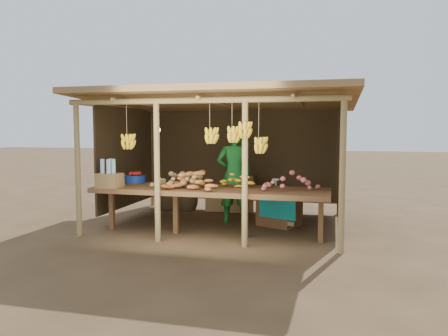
# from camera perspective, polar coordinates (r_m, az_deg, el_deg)

# --- Properties ---
(ground) EXTENTS (60.00, 60.00, 0.00)m
(ground) POSITION_cam_1_polar(r_m,az_deg,el_deg) (8.26, -0.00, -7.28)
(ground) COLOR brown
(ground) RESTS_ON ground
(stall_structure) EXTENTS (4.70, 3.50, 2.43)m
(stall_structure) POSITION_cam_1_polar(r_m,az_deg,el_deg) (8.01, -0.31, 6.10)
(stall_structure) COLOR #9F8652
(stall_structure) RESTS_ON ground
(counter) EXTENTS (3.90, 1.05, 0.80)m
(counter) POSITION_cam_1_polar(r_m,az_deg,el_deg) (7.22, -1.86, -3.10)
(counter) COLOR brown
(counter) RESTS_ON ground
(potato_heap) EXTENTS (1.03, 0.78, 0.36)m
(potato_heap) POSITION_cam_1_polar(r_m,az_deg,el_deg) (7.37, -5.55, -1.06)
(potato_heap) COLOR #9C7D50
(potato_heap) RESTS_ON counter
(sweet_potato_heap) EXTENTS (0.94, 0.59, 0.36)m
(sweet_potato_heap) POSITION_cam_1_polar(r_m,az_deg,el_deg) (7.04, -4.34, -1.36)
(sweet_potato_heap) COLOR #C06D31
(sweet_potato_heap) RESTS_ON counter
(onion_heap) EXTENTS (0.99, 0.74, 0.36)m
(onion_heap) POSITION_cam_1_polar(r_m,az_deg,el_deg) (6.99, 8.63, -1.44)
(onion_heap) COLOR #C35F5F
(onion_heap) RESTS_ON counter
(banana_pile) EXTENTS (0.65, 0.50, 0.35)m
(banana_pile) POSITION_cam_1_polar(r_m,az_deg,el_deg) (7.34, 1.82, -1.13)
(banana_pile) COLOR yellow
(banana_pile) RESTS_ON counter
(tomato_basin) EXTENTS (0.39, 0.39, 0.20)m
(tomato_basin) POSITION_cam_1_polar(r_m,az_deg,el_deg) (8.08, -11.53, -1.30)
(tomato_basin) COLOR navy
(tomato_basin) RESTS_ON counter
(bottle_box) EXTENTS (0.40, 0.33, 0.48)m
(bottle_box) POSITION_cam_1_polar(r_m,az_deg,el_deg) (7.47, -14.72, -1.10)
(bottle_box) COLOR olive
(bottle_box) RESTS_ON counter
(vendor) EXTENTS (0.76, 0.60, 1.82)m
(vendor) POSITION_cam_1_polar(r_m,az_deg,el_deg) (8.23, 1.35, -0.89)
(vendor) COLOR #176B27
(vendor) RESTS_ON ground
(tarp_crate) EXTENTS (0.94, 0.88, 0.88)m
(tarp_crate) POSITION_cam_1_polar(r_m,az_deg,el_deg) (8.11, 7.23, -4.93)
(tarp_crate) COLOR brown
(tarp_crate) RESTS_ON ground
(carton_stack) EXTENTS (1.11, 0.49, 0.79)m
(carton_stack) POSITION_cam_1_polar(r_m,az_deg,el_deg) (9.37, 1.19, -3.64)
(carton_stack) COLOR olive
(carton_stack) RESTS_ON ground
(burlap_sacks) EXTENTS (0.92, 0.48, 0.65)m
(burlap_sacks) POSITION_cam_1_polar(r_m,az_deg,el_deg) (9.65, -6.09, -3.81)
(burlap_sacks) COLOR #44341F
(burlap_sacks) RESTS_ON ground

